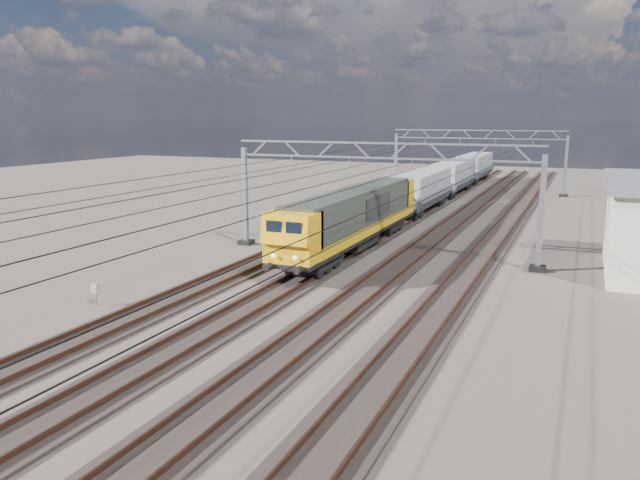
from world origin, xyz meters
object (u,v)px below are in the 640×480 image
at_px(catenary_gantry_mid, 379,195).
at_px(hopper_wagon_mid, 453,175).
at_px(trackside_cabinet, 95,289).
at_px(hopper_wagon_lead, 421,188).
at_px(catenary_gantry_far, 477,158).
at_px(locomotive, 354,216).
at_px(hopper_wagon_third, 475,166).

relative_size(catenary_gantry_mid, hopper_wagon_mid, 1.53).
bearing_deg(trackside_cabinet, catenary_gantry_mid, 58.53).
bearing_deg(hopper_wagon_lead, catenary_gantry_far, 83.42).
bearing_deg(catenary_gantry_far, hopper_wagon_lead, -96.58).
xyz_separation_m(catenary_gantry_far, locomotive, (-2.00, -35.04, -1.58)).
relative_size(locomotive, trackside_cabinet, 19.67).
bearing_deg(hopper_wagon_mid, catenary_gantry_mid, -86.52).
xyz_separation_m(catenary_gantry_far, trackside_cabinet, (-8.86, -51.06, -3.10)).
bearing_deg(hopper_wagon_third, catenary_gantry_far, -79.74).
height_order(hopper_wagon_third, trackside_cabinet, hopper_wagon_third).
height_order(catenary_gantry_mid, catenary_gantry_far, same).
height_order(locomotive, hopper_wagon_mid, locomotive).
height_order(locomotive, hopper_wagon_third, locomotive).
bearing_deg(catenary_gantry_mid, hopper_wagon_lead, 96.12).
height_order(hopper_wagon_lead, trackside_cabinet, hopper_wagon_lead).
bearing_deg(locomotive, trackside_cabinet, -113.18).
distance_m(catenary_gantry_mid, hopper_wagon_mid, 32.96).
relative_size(hopper_wagon_mid, hopper_wagon_third, 1.00).
bearing_deg(hopper_wagon_third, trackside_cabinet, -96.30).
height_order(hopper_wagon_mid, trackside_cabinet, hopper_wagon_mid).
bearing_deg(catenary_gantry_mid, trackside_cabinet, -120.47).
bearing_deg(catenary_gantry_far, trackside_cabinet, -99.84).
height_order(hopper_wagon_mid, hopper_wagon_third, same).
distance_m(hopper_wagon_lead, hopper_wagon_third, 28.40).
relative_size(catenary_gantry_far, hopper_wagon_third, 1.53).
height_order(catenary_gantry_mid, hopper_wagon_mid, catenary_gantry_mid).
distance_m(catenary_gantry_mid, locomotive, 2.72).
relative_size(catenary_gantry_mid, catenary_gantry_far, 1.00).
distance_m(catenary_gantry_mid, catenary_gantry_far, 36.00).
bearing_deg(hopper_wagon_lead, hopper_wagon_third, 90.00).
xyz_separation_m(hopper_wagon_lead, hopper_wagon_third, (0.00, 28.40, 0.00)).
height_order(catenary_gantry_mid, hopper_wagon_third, catenary_gantry_mid).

